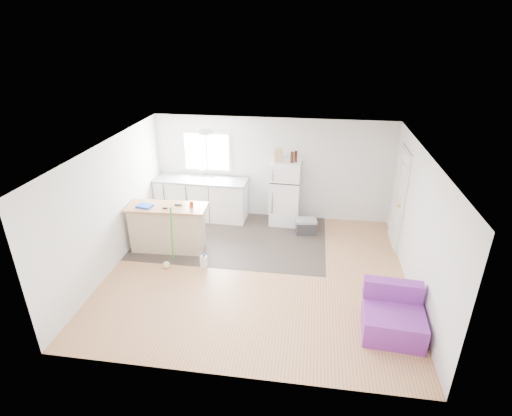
{
  "coord_description": "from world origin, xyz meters",
  "views": [
    {
      "loc": [
        0.9,
        -6.3,
        4.29
      ],
      "look_at": [
        -0.12,
        0.7,
        1.01
      ],
      "focal_mm": 28.0,
      "sensor_mm": 36.0,
      "label": 1
    }
  ],
  "objects_px": {
    "peninsula": "(168,228)",
    "purple_seat": "(393,317)",
    "refrigerator": "(285,193)",
    "bottle_left": "(292,157)",
    "bottle_right": "(296,156)",
    "kitchen_cabinets": "(201,198)",
    "mop": "(168,257)",
    "red_cup": "(191,204)",
    "blue_tray": "(145,206)",
    "cooler": "(306,226)",
    "cardboard_box": "(279,155)",
    "cleaner_jug": "(204,261)"
  },
  "relations": [
    {
      "from": "kitchen_cabinets",
      "to": "purple_seat",
      "type": "xyz_separation_m",
      "value": [
        3.91,
        -3.44,
        -0.24
      ]
    },
    {
      "from": "kitchen_cabinets",
      "to": "blue_tray",
      "type": "distance_m",
      "value": 1.85
    },
    {
      "from": "mop",
      "to": "red_cup",
      "type": "xyz_separation_m",
      "value": [
        0.31,
        0.73,
        0.81
      ]
    },
    {
      "from": "refrigerator",
      "to": "cleaner_jug",
      "type": "height_order",
      "value": "refrigerator"
    },
    {
      "from": "refrigerator",
      "to": "bottle_right",
      "type": "distance_m",
      "value": 0.9
    },
    {
      "from": "kitchen_cabinets",
      "to": "peninsula",
      "type": "xyz_separation_m",
      "value": [
        -0.28,
        -1.57,
        -0.01
      ]
    },
    {
      "from": "blue_tray",
      "to": "bottle_right",
      "type": "distance_m",
      "value": 3.39
    },
    {
      "from": "peninsula",
      "to": "refrigerator",
      "type": "bearing_deg",
      "value": 32.0
    },
    {
      "from": "kitchen_cabinets",
      "to": "cardboard_box",
      "type": "bearing_deg",
      "value": 0.87
    },
    {
      "from": "cooler",
      "to": "mop",
      "type": "distance_m",
      "value": 3.13
    },
    {
      "from": "cooler",
      "to": "red_cup",
      "type": "distance_m",
      "value": 2.64
    },
    {
      "from": "peninsula",
      "to": "purple_seat",
      "type": "bearing_deg",
      "value": -26.81
    },
    {
      "from": "refrigerator",
      "to": "cooler",
      "type": "bearing_deg",
      "value": -40.84
    },
    {
      "from": "refrigerator",
      "to": "cleaner_jug",
      "type": "xyz_separation_m",
      "value": [
        -1.38,
        -2.15,
        -0.63
      ]
    },
    {
      "from": "kitchen_cabinets",
      "to": "bottle_left",
      "type": "relative_size",
      "value": 8.89
    },
    {
      "from": "refrigerator",
      "to": "red_cup",
      "type": "relative_size",
      "value": 12.51
    },
    {
      "from": "refrigerator",
      "to": "kitchen_cabinets",
      "type": "bearing_deg",
      "value": -177.54
    },
    {
      "from": "bottle_left",
      "to": "bottle_right",
      "type": "bearing_deg",
      "value": 40.21
    },
    {
      "from": "cleaner_jug",
      "to": "refrigerator",
      "type": "bearing_deg",
      "value": 59.47
    },
    {
      "from": "mop",
      "to": "bottle_right",
      "type": "height_order",
      "value": "bottle_right"
    },
    {
      "from": "purple_seat",
      "to": "red_cup",
      "type": "relative_size",
      "value": 7.81
    },
    {
      "from": "peninsula",
      "to": "bottle_right",
      "type": "bearing_deg",
      "value": 29.91
    },
    {
      "from": "peninsula",
      "to": "purple_seat",
      "type": "distance_m",
      "value": 4.6
    },
    {
      "from": "peninsula",
      "to": "bottle_right",
      "type": "height_order",
      "value": "bottle_right"
    },
    {
      "from": "purple_seat",
      "to": "cleaner_jug",
      "type": "relative_size",
      "value": 3.35
    },
    {
      "from": "refrigerator",
      "to": "bottle_left",
      "type": "height_order",
      "value": "bottle_left"
    },
    {
      "from": "peninsula",
      "to": "bottle_left",
      "type": "distance_m",
      "value": 3.07
    },
    {
      "from": "purple_seat",
      "to": "peninsula",
      "type": "bearing_deg",
      "value": 159.89
    },
    {
      "from": "red_cup",
      "to": "cardboard_box",
      "type": "distance_m",
      "value": 2.26
    },
    {
      "from": "cooler",
      "to": "bottle_left",
      "type": "xyz_separation_m",
      "value": [
        -0.39,
        0.43,
        1.45
      ]
    },
    {
      "from": "purple_seat",
      "to": "mop",
      "type": "relative_size",
      "value": 0.71
    },
    {
      "from": "refrigerator",
      "to": "cardboard_box",
      "type": "bearing_deg",
      "value": -164.82
    },
    {
      "from": "cooler",
      "to": "purple_seat",
      "type": "distance_m",
      "value": 3.28
    },
    {
      "from": "peninsula",
      "to": "mop",
      "type": "height_order",
      "value": "mop"
    },
    {
      "from": "blue_tray",
      "to": "kitchen_cabinets",
      "type": "bearing_deg",
      "value": 67.75
    },
    {
      "from": "mop",
      "to": "bottle_right",
      "type": "xyz_separation_m",
      "value": [
        2.26,
        2.26,
        1.39
      ]
    },
    {
      "from": "kitchen_cabinets",
      "to": "purple_seat",
      "type": "relative_size",
      "value": 2.37
    },
    {
      "from": "refrigerator",
      "to": "mop",
      "type": "xyz_separation_m",
      "value": [
        -2.06,
        -2.25,
        -0.52
      ]
    },
    {
      "from": "cooler",
      "to": "purple_seat",
      "type": "relative_size",
      "value": 0.52
    },
    {
      "from": "mop",
      "to": "blue_tray",
      "type": "height_order",
      "value": "mop"
    },
    {
      "from": "kitchen_cabinets",
      "to": "red_cup",
      "type": "height_order",
      "value": "kitchen_cabinets"
    },
    {
      "from": "cleaner_jug",
      "to": "cardboard_box",
      "type": "distance_m",
      "value": 2.87
    },
    {
      "from": "kitchen_cabinets",
      "to": "mop",
      "type": "distance_m",
      "value": 2.26
    },
    {
      "from": "blue_tray",
      "to": "bottle_right",
      "type": "relative_size",
      "value": 1.2
    },
    {
      "from": "cleaner_jug",
      "to": "red_cup",
      "type": "bearing_deg",
      "value": 123.23
    },
    {
      "from": "cooler",
      "to": "red_cup",
      "type": "bearing_deg",
      "value": -164.0
    },
    {
      "from": "blue_tray",
      "to": "mop",
      "type": "bearing_deg",
      "value": -43.94
    },
    {
      "from": "purple_seat",
      "to": "bottle_right",
      "type": "relative_size",
      "value": 3.75
    },
    {
      "from": "mop",
      "to": "cardboard_box",
      "type": "height_order",
      "value": "cardboard_box"
    },
    {
      "from": "blue_tray",
      "to": "cooler",
      "type": "bearing_deg",
      "value": 20.29
    }
  ]
}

